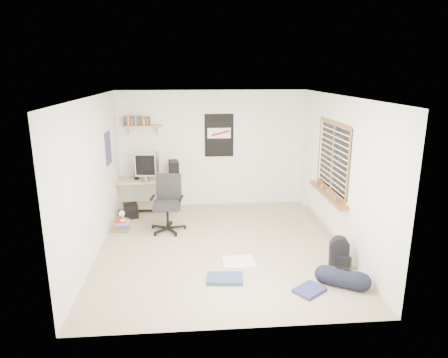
{
  "coord_description": "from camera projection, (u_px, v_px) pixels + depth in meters",
  "views": [
    {
      "loc": [
        -0.46,
        -6.22,
        2.88
      ],
      "look_at": [
        0.08,
        0.14,
        1.15
      ],
      "focal_mm": 32.0,
      "sensor_mm": 36.0,
      "label": 1
    }
  ],
  "objects": [
    {
      "name": "duffel_bag",
      "position": [
        342.0,
        277.0,
        5.48
      ],
      "size": [
        0.36,
        0.36,
        0.51
      ],
      "primitive_type": "cylinder",
      "rotation": [
        0.0,
        0.0,
        -0.53
      ],
      "color": "black",
      "rests_on": "floor"
    },
    {
      "name": "left_wall",
      "position": [
        93.0,
        178.0,
        6.29
      ],
      "size": [
        0.01,
        4.5,
        2.5
      ],
      "primitive_type": "cube",
      "color": "silver",
      "rests_on": "ground"
    },
    {
      "name": "keyboard",
      "position": [
        139.0,
        182.0,
        8.26
      ],
      "size": [
        0.38,
        0.21,
        0.02
      ],
      "primitive_type": "cube",
      "rotation": [
        0.0,
        0.0,
        -0.26
      ],
      "color": "black",
      "rests_on": "desk"
    },
    {
      "name": "wall_shelf",
      "position": [
        142.0,
        126.0,
        8.25
      ],
      "size": [
        0.8,
        0.22,
        0.24
      ],
      "primitive_type": "cube",
      "color": "tan",
      "rests_on": "back_wall"
    },
    {
      "name": "speaker_right",
      "position": [
        169.0,
        179.0,
        8.24
      ],
      "size": [
        0.1,
        0.1,
        0.18
      ],
      "primitive_type": "cube",
      "rotation": [
        0.0,
        0.0,
        -0.13
      ],
      "color": "black",
      "rests_on": "desk"
    },
    {
      "name": "desk",
      "position": [
        146.0,
        193.0,
        8.49
      ],
      "size": [
        1.51,
        0.91,
        0.64
      ],
      "primitive_type": "cube",
      "rotation": [
        0.0,
        0.0,
        -0.22
      ],
      "color": "#C4AF88",
      "rests_on": "floor"
    },
    {
      "name": "ceiling",
      "position": [
        220.0,
        96.0,
        6.12
      ],
      "size": [
        4.0,
        4.5,
        0.01
      ],
      "primitive_type": "cube",
      "color": "white",
      "rests_on": "ground"
    },
    {
      "name": "pc_tower",
      "position": [
        174.0,
        171.0,
        8.41
      ],
      "size": [
        0.24,
        0.41,
        0.41
      ],
      "primitive_type": "cube",
      "rotation": [
        0.0,
        0.0,
        0.13
      ],
      "color": "black",
      "rests_on": "desk"
    },
    {
      "name": "desk_lamp",
      "position": [
        123.0,
        212.0,
        7.3
      ],
      "size": [
        0.17,
        0.23,
        0.2
      ],
      "primitive_type": "cube",
      "rotation": [
        0.0,
        0.0,
        -0.28
      ],
      "color": "white",
      "rests_on": "book_stack"
    },
    {
      "name": "subwoofer",
      "position": [
        131.0,
        211.0,
        8.08
      ],
      "size": [
        0.33,
        0.33,
        0.3
      ],
      "primitive_type": "cube",
      "rotation": [
        0.0,
        0.0,
        0.26
      ],
      "color": "black",
      "rests_on": "floor"
    },
    {
      "name": "book_stack",
      "position": [
        123.0,
        224.0,
        7.37
      ],
      "size": [
        0.55,
        0.49,
        0.32
      ],
      "primitive_type": "cube",
      "rotation": [
        0.0,
        0.0,
        0.24
      ],
      "color": "olive",
      "rests_on": "floor"
    },
    {
      "name": "jeans_a",
      "position": [
        225.0,
        278.0,
        5.67
      ],
      "size": [
        0.54,
        0.37,
        0.06
      ],
      "primitive_type": "cube",
      "rotation": [
        0.0,
        0.0,
        -0.09
      ],
      "color": "navy",
      "rests_on": "floor"
    },
    {
      "name": "floor",
      "position": [
        220.0,
        247.0,
        6.78
      ],
      "size": [
        4.0,
        4.5,
        0.01
      ],
      "primitive_type": "cube",
      "color": "gray",
      "rests_on": "ground"
    },
    {
      "name": "office_chair",
      "position": [
        167.0,
        206.0,
        7.32
      ],
      "size": [
        0.77,
        0.77,
        1.05
      ],
      "primitive_type": "cube",
      "rotation": [
        0.0,
        0.0,
        -0.13
      ],
      "color": "black",
      "rests_on": "floor"
    },
    {
      "name": "baseboard_heater",
      "position": [
        327.0,
        231.0,
        7.2
      ],
      "size": [
        0.08,
        2.5,
        0.18
      ],
      "primitive_type": "cube",
      "color": "#B7B2A8",
      "rests_on": "floor"
    },
    {
      "name": "monitor_left",
      "position": [
        146.0,
        173.0,
        8.12
      ],
      "size": [
        0.43,
        0.14,
        0.47
      ],
      "primitive_type": "cube",
      "rotation": [
        0.0,
        0.0,
        -0.07
      ],
      "color": "#A4A4A9",
      "rests_on": "desk"
    },
    {
      "name": "tshirt",
      "position": [
        238.0,
        262.0,
        6.17
      ],
      "size": [
        0.49,
        0.42,
        0.04
      ],
      "primitive_type": "cube",
      "rotation": [
        0.0,
        0.0,
        0.04
      ],
      "color": "silver",
      "rests_on": "floor"
    },
    {
      "name": "jeans_b",
      "position": [
        309.0,
        290.0,
        5.38
      ],
      "size": [
        0.49,
        0.47,
        0.05
      ],
      "primitive_type": "cube",
      "rotation": [
        0.0,
        0.0,
        0.63
      ],
      "color": "navy",
      "rests_on": "floor"
    },
    {
      "name": "window",
      "position": [
        332.0,
        157.0,
        6.84
      ],
      "size": [
        0.1,
        1.5,
        1.26
      ],
      "primitive_type": "cube",
      "color": "brown",
      "rests_on": "right_wall"
    },
    {
      "name": "poster_left_wall",
      "position": [
        108.0,
        148.0,
        7.38
      ],
      "size": [
        0.02,
        0.42,
        0.6
      ],
      "primitive_type": "cube",
      "color": "navy",
      "rests_on": "left_wall"
    },
    {
      "name": "poster_back_wall",
      "position": [
        219.0,
        135.0,
        8.53
      ],
      "size": [
        0.62,
        0.03,
        0.92
      ],
      "primitive_type": "cube",
      "color": "black",
      "rests_on": "back_wall"
    },
    {
      "name": "speaker_left",
      "position": [
        137.0,
        177.0,
        8.37
      ],
      "size": [
        0.11,
        0.11,
        0.19
      ],
      "primitive_type": "cube",
      "rotation": [
        0.0,
        0.0,
        0.13
      ],
      "color": "black",
      "rests_on": "desk"
    },
    {
      "name": "back_wall",
      "position": [
        212.0,
        149.0,
        8.62
      ],
      "size": [
        4.0,
        0.01,
        2.5
      ],
      "primitive_type": "cube",
      "color": "silver",
      "rests_on": "ground"
    },
    {
      "name": "monitor_right",
      "position": [
        150.0,
        170.0,
        8.36
      ],
      "size": [
        0.39,
        0.29,
        0.44
      ],
      "primitive_type": "cube",
      "rotation": [
        0.0,
        0.0,
        0.53
      ],
      "color": "#B7B7BC",
      "rests_on": "desk"
    },
    {
      "name": "backpack",
      "position": [
        339.0,
        255.0,
        6.01
      ],
      "size": [
        0.33,
        0.29,
        0.37
      ],
      "primitive_type": "cube",
      "rotation": [
        0.0,
        0.0,
        -0.25
      ],
      "color": "black",
      "rests_on": "floor"
    },
    {
      "name": "right_wall",
      "position": [
        340.0,
        173.0,
        6.61
      ],
      "size": [
        0.01,
        4.5,
        2.5
      ],
      "primitive_type": "cube",
      "color": "silver",
      "rests_on": "ground"
    }
  ]
}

